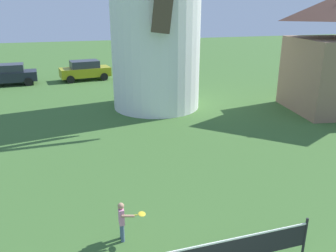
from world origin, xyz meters
name	(u,v)px	position (x,y,z in m)	size (l,w,h in m)	color
player_far	(123,219)	(-1.17, 3.92, 0.60)	(0.66, 0.46, 1.06)	slate
parked_car_black	(8,74)	(-6.10, 24.66, 0.81)	(4.10, 2.04, 1.56)	#1E232D
parked_car_mustard	(85,70)	(-0.44, 24.85, 0.81)	(4.06, 2.26, 1.56)	#999919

